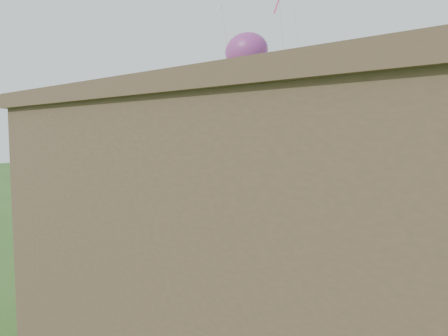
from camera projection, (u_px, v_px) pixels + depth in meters
The scene contains 8 objects.
ground at pixel (91, 261), 19.91m from camera, with size 160.00×160.00×0.00m, color #27561D.
sand_beach at pixel (302, 203), 36.97m from camera, with size 72.00×20.00×0.02m, color tan.
ocean at pixel (419, 171), 71.09m from camera, with size 160.00×68.00×0.02m, color slate.
chainlink_fence at pixel (178, 228), 24.52m from camera, with size 36.20×0.20×1.25m, color brown, non-canonical shape.
motel at pixel (330, 238), 10.71m from camera, with size 15.00×10.00×7.00m, color brown.
motel_deck at pixel (393, 289), 15.63m from camera, with size 15.00×2.00×0.50m, color brown.
picnic_table at pixel (154, 267), 17.72m from camera, with size 2.02×1.53×0.85m, color brown, non-canonical shape.
octopus_kite at pixel (246, 75), 33.41m from camera, with size 3.75×2.65×7.73m, color #ED4525, non-canonical shape.
Camera 1 is at (17.40, -10.99, 6.22)m, focal length 32.00 mm.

